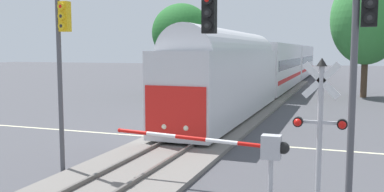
{
  "coord_description": "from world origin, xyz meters",
  "views": [
    {
      "loc": [
        6.64,
        -18.71,
        4.24
      ],
      "look_at": [
        -0.39,
        0.9,
        2.0
      ],
      "focal_mm": 39.59,
      "sensor_mm": 36.0,
      "label": 1
    }
  ],
  "objects_px": {
    "commuter_train": "(277,65)",
    "traffic_signal_near_right": "(304,36)",
    "crossing_signal_mast": "(320,119)",
    "traffic_signal_median": "(62,54)",
    "crossing_gate_near": "(251,147)",
    "elm_centre_background": "(367,19)",
    "oak_behind_train": "(182,33)"
  },
  "relations": [
    {
      "from": "traffic_signal_median",
      "to": "elm_centre_background",
      "type": "relative_size",
      "value": 0.55
    },
    {
      "from": "traffic_signal_median",
      "to": "traffic_signal_near_right",
      "type": "bearing_deg",
      "value": -12.11
    },
    {
      "from": "commuter_train",
      "to": "traffic_signal_near_right",
      "type": "height_order",
      "value": "traffic_signal_near_right"
    },
    {
      "from": "crossing_signal_mast",
      "to": "elm_centre_background",
      "type": "distance_m",
      "value": 30.4
    },
    {
      "from": "commuter_train",
      "to": "traffic_signal_near_right",
      "type": "distance_m",
      "value": 35.22
    },
    {
      "from": "crossing_signal_mast",
      "to": "traffic_signal_median",
      "type": "xyz_separation_m",
      "value": [
        -8.49,
        0.71,
        1.64
      ]
    },
    {
      "from": "crossing_gate_near",
      "to": "traffic_signal_median",
      "type": "distance_m",
      "value": 7.07
    },
    {
      "from": "crossing_signal_mast",
      "to": "traffic_signal_near_right",
      "type": "distance_m",
      "value": 2.37
    },
    {
      "from": "traffic_signal_near_right",
      "to": "oak_behind_train",
      "type": "distance_m",
      "value": 30.27
    },
    {
      "from": "crossing_signal_mast",
      "to": "elm_centre_background",
      "type": "height_order",
      "value": "elm_centre_background"
    },
    {
      "from": "crossing_gate_near",
      "to": "traffic_signal_near_right",
      "type": "bearing_deg",
      "value": -48.84
    },
    {
      "from": "crossing_signal_mast",
      "to": "oak_behind_train",
      "type": "distance_m",
      "value": 29.69
    },
    {
      "from": "traffic_signal_near_right",
      "to": "oak_behind_train",
      "type": "xyz_separation_m",
      "value": [
        -13.52,
        27.05,
        1.31
      ]
    },
    {
      "from": "oak_behind_train",
      "to": "traffic_signal_near_right",
      "type": "bearing_deg",
      "value": -63.45
    },
    {
      "from": "crossing_gate_near",
      "to": "oak_behind_train",
      "type": "relative_size",
      "value": 0.65
    },
    {
      "from": "commuter_train",
      "to": "oak_behind_train",
      "type": "xyz_separation_m",
      "value": [
        -7.79,
        -7.66,
        3.15
      ]
    },
    {
      "from": "crossing_gate_near",
      "to": "oak_behind_train",
      "type": "xyz_separation_m",
      "value": [
        -11.94,
        25.24,
        4.48
      ]
    },
    {
      "from": "oak_behind_train",
      "to": "crossing_gate_near",
      "type": "bearing_deg",
      "value": -64.69
    },
    {
      "from": "commuter_train",
      "to": "crossing_signal_mast",
      "type": "bearing_deg",
      "value": -79.72
    },
    {
      "from": "elm_centre_background",
      "to": "traffic_signal_median",
      "type": "bearing_deg",
      "value": -110.26
    },
    {
      "from": "crossing_gate_near",
      "to": "oak_behind_train",
      "type": "distance_m",
      "value": 28.28
    },
    {
      "from": "commuter_train",
      "to": "traffic_signal_median",
      "type": "relative_size",
      "value": 9.93
    },
    {
      "from": "commuter_train",
      "to": "traffic_signal_median",
      "type": "xyz_separation_m",
      "value": [
        -2.38,
        -32.97,
        1.38
      ]
    },
    {
      "from": "commuter_train",
      "to": "oak_behind_train",
      "type": "relative_size",
      "value": 7.11
    },
    {
      "from": "oak_behind_train",
      "to": "elm_centre_background",
      "type": "bearing_deg",
      "value": 13.68
    },
    {
      "from": "commuter_train",
      "to": "crossing_gate_near",
      "type": "relative_size",
      "value": 10.97
    },
    {
      "from": "commuter_train",
      "to": "elm_centre_background",
      "type": "bearing_deg",
      "value": -23.83
    },
    {
      "from": "crossing_signal_mast",
      "to": "commuter_train",
      "type": "bearing_deg",
      "value": 100.28
    },
    {
      "from": "crossing_gate_near",
      "to": "elm_centre_background",
      "type": "bearing_deg",
      "value": 81.69
    },
    {
      "from": "crossing_gate_near",
      "to": "traffic_signal_median",
      "type": "relative_size",
      "value": 0.91
    },
    {
      "from": "traffic_signal_median",
      "to": "oak_behind_train",
      "type": "height_order",
      "value": "oak_behind_train"
    },
    {
      "from": "crossing_signal_mast",
      "to": "elm_centre_background",
      "type": "bearing_deg",
      "value": 85.6
    }
  ]
}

